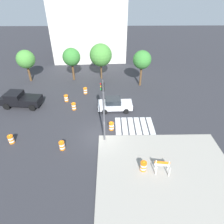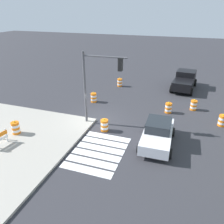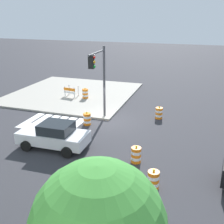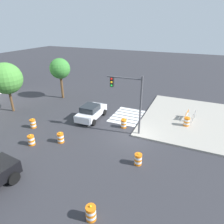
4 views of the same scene
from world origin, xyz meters
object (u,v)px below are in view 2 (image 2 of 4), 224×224
(traffic_barrel_lane_center, at_px, (222,121))
(traffic_barrel_crosswalk_end, at_px, (168,108))
(sports_car, at_px, (158,133))
(pickup_truck, at_px, (185,80))
(traffic_barrel_near_corner, at_px, (120,82))
(traffic_barrel_far_curb, at_px, (104,125))
(traffic_barrel_median_near, at_px, (94,98))
(traffic_barrel_on_sidewalk, at_px, (16,128))
(traffic_barrel_median_far, at_px, (194,105))
(traffic_light_pole, at_px, (99,77))

(traffic_barrel_lane_center, bearing_deg, traffic_barrel_crosswalk_end, -104.27)
(sports_car, height_order, traffic_barrel_lane_center, sports_car)
(pickup_truck, relative_size, traffic_barrel_near_corner, 5.21)
(pickup_truck, height_order, traffic_barrel_far_curb, pickup_truck)
(traffic_barrel_near_corner, xyz_separation_m, traffic_barrel_median_near, (5.37, -0.99, 0.00))
(traffic_barrel_lane_center, relative_size, traffic_barrel_on_sidewalk, 1.00)
(pickup_truck, relative_size, traffic_barrel_lane_center, 5.21)
(traffic_barrel_near_corner, height_order, traffic_barrel_crosswalk_end, same)
(sports_car, distance_m, traffic_barrel_far_curb, 4.03)
(pickup_truck, xyz_separation_m, traffic_barrel_crosswalk_end, (7.18, -1.01, -0.52))
(traffic_barrel_far_curb, xyz_separation_m, traffic_barrel_on_sidewalk, (2.68, -5.78, 0.15))
(traffic_barrel_far_curb, distance_m, traffic_barrel_on_sidewalk, 6.37)
(sports_car, xyz_separation_m, traffic_barrel_near_corner, (-10.73, -5.97, -0.36))
(pickup_truck, bearing_deg, traffic_barrel_lane_center, 21.23)
(traffic_barrel_median_far, bearing_deg, traffic_barrel_on_sidewalk, -53.86)
(traffic_barrel_on_sidewalk, bearing_deg, traffic_light_pole, 124.22)
(sports_car, relative_size, traffic_light_pole, 0.79)
(sports_car, height_order, pickup_truck, pickup_truck)
(traffic_barrel_median_far, bearing_deg, traffic_light_pole, -52.50)
(traffic_barrel_far_curb, bearing_deg, traffic_barrel_on_sidewalk, -65.10)
(traffic_barrel_crosswalk_end, height_order, traffic_barrel_median_far, same)
(traffic_barrel_far_curb, bearing_deg, traffic_barrel_median_far, 134.32)
(traffic_barrel_far_curb, bearing_deg, traffic_barrel_lane_center, 113.77)
(traffic_barrel_near_corner, height_order, traffic_barrel_median_near, same)
(traffic_barrel_median_near, distance_m, traffic_barrel_on_sidewalk, 8.08)
(traffic_barrel_lane_center, bearing_deg, sports_car, -46.53)
(traffic_barrel_lane_center, height_order, traffic_light_pole, traffic_light_pole)
(traffic_barrel_crosswalk_end, xyz_separation_m, traffic_barrel_median_far, (-1.34, 2.08, 0.00))
(traffic_barrel_crosswalk_end, xyz_separation_m, traffic_barrel_on_sidewalk, (7.45, -9.95, 0.15))
(traffic_barrel_crosswalk_end, relative_size, traffic_barrel_on_sidewalk, 1.00)
(pickup_truck, bearing_deg, traffic_barrel_crosswalk_end, -7.99)
(traffic_barrel_median_far, distance_m, traffic_barrel_on_sidewalk, 14.90)
(traffic_barrel_near_corner, bearing_deg, traffic_barrel_far_curb, 10.92)
(pickup_truck, xyz_separation_m, traffic_barrel_median_far, (5.84, 1.07, -0.52))
(sports_car, xyz_separation_m, traffic_barrel_on_sidewalk, (2.21, -9.77, -0.21))
(traffic_barrel_near_corner, distance_m, traffic_barrel_on_sidewalk, 13.49)
(traffic_barrel_far_curb, relative_size, traffic_barrel_on_sidewalk, 1.00)
(traffic_barrel_median_near, relative_size, traffic_barrel_on_sidewalk, 1.00)
(sports_car, bearing_deg, traffic_barrel_crosswalk_end, 178.08)
(traffic_barrel_crosswalk_end, xyz_separation_m, traffic_light_pole, (3.97, -4.84, 3.46))
(traffic_barrel_median_near, relative_size, traffic_light_pole, 0.19)
(pickup_truck, bearing_deg, traffic_barrel_median_far, 10.41)
(traffic_barrel_far_curb, bearing_deg, traffic_barrel_crosswalk_end, 138.82)
(traffic_barrel_far_curb, bearing_deg, sports_car, 83.29)
(pickup_truck, relative_size, traffic_barrel_on_sidewalk, 5.21)
(traffic_barrel_crosswalk_end, distance_m, traffic_barrel_median_far, 2.47)
(sports_car, relative_size, traffic_barrel_on_sidewalk, 4.26)
(pickup_truck, distance_m, traffic_light_pole, 12.93)
(traffic_barrel_lane_center, bearing_deg, traffic_barrel_far_curb, -66.23)
(traffic_barrel_lane_center, bearing_deg, traffic_barrel_on_sidewalk, -65.77)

